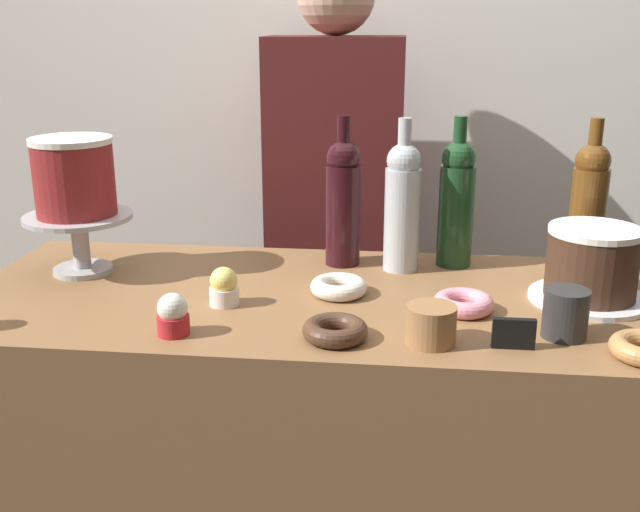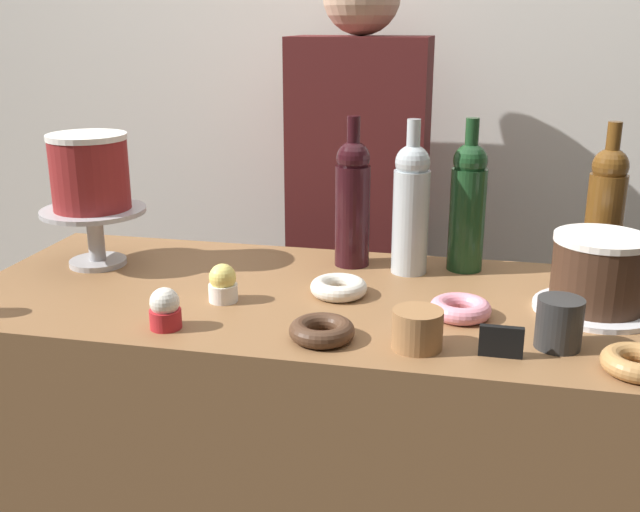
{
  "view_description": "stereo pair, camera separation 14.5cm",
  "coord_description": "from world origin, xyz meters",
  "views": [
    {
      "loc": [
        0.16,
        -1.37,
        1.44
      ],
      "look_at": [
        0.0,
        0.0,
        1.0
      ],
      "focal_mm": 42.04,
      "sensor_mm": 36.0,
      "label": 1
    },
    {
      "loc": [
        0.3,
        -1.35,
        1.44
      ],
      "look_at": [
        0.0,
        0.0,
        1.0
      ],
      "focal_mm": 42.04,
      "sensor_mm": 36.0,
      "label": 2
    }
  ],
  "objects": [
    {
      "name": "donut_chocolate",
      "position": [
        0.05,
        -0.21,
        0.94
      ],
      "size": [
        0.11,
        0.11,
        0.03
      ],
      "color": "#472D1E",
      "rests_on": "display_counter"
    },
    {
      "name": "price_sign_chalkboard",
      "position": [
        0.34,
        -0.21,
        0.95
      ],
      "size": [
        0.07,
        0.01,
        0.05
      ],
      "color": "black",
      "rests_on": "display_counter"
    },
    {
      "name": "wine_bottle_clear",
      "position": [
        0.16,
        0.18,
        1.07
      ],
      "size": [
        0.08,
        0.08,
        0.33
      ],
      "color": "#B2BCC1",
      "rests_on": "display_counter"
    },
    {
      "name": "wine_bottle_green",
      "position": [
        0.27,
        0.22,
        1.07
      ],
      "size": [
        0.08,
        0.08,
        0.33
      ],
      "color": "#193D1E",
      "rests_on": "display_counter"
    },
    {
      "name": "cake_stand_pedestal",
      "position": [
        -0.52,
        0.08,
        1.01
      ],
      "size": [
        0.22,
        0.22,
        0.13
      ],
      "color": "#B2B2B7",
      "rests_on": "display_counter"
    },
    {
      "name": "barista_figure",
      "position": [
        -0.03,
        0.63,
        0.84
      ],
      "size": [
        0.36,
        0.22,
        1.6
      ],
      "color": "black",
      "rests_on": "ground_plane"
    },
    {
      "name": "back_wall",
      "position": [
        0.0,
        0.88,
        1.3
      ],
      "size": [
        6.0,
        0.05,
        2.6
      ],
      "color": "silver",
      "rests_on": "ground_plane"
    },
    {
      "name": "chocolate_round_cake",
      "position": [
        0.52,
        0.03,
        1.0
      ],
      "size": [
        0.17,
        0.17,
        0.14
      ],
      "color": "#3D2619",
      "rests_on": "silver_serving_platter"
    },
    {
      "name": "donut_pink",
      "position": [
        0.27,
        -0.06,
        0.94
      ],
      "size": [
        0.11,
        0.11,
        0.03
      ],
      "color": "pink",
      "rests_on": "display_counter"
    },
    {
      "name": "silver_serving_platter",
      "position": [
        0.52,
        0.03,
        0.93
      ],
      "size": [
        0.23,
        0.23,
        0.01
      ],
      "color": "white",
      "rests_on": "display_counter"
    },
    {
      "name": "wine_bottle_dark_red",
      "position": [
        0.03,
        0.2,
        1.07
      ],
      "size": [
        0.08,
        0.08,
        0.33
      ],
      "color": "black",
      "rests_on": "display_counter"
    },
    {
      "name": "coffee_cup_ceramic",
      "position": [
        0.44,
        -0.16,
        0.97
      ],
      "size": [
        0.08,
        0.08,
        0.09
      ],
      "color": "#282828",
      "rests_on": "display_counter"
    },
    {
      "name": "donut_sugar",
      "position": [
        0.04,
        0.01,
        0.94
      ],
      "size": [
        0.11,
        0.11,
        0.03
      ],
      "color": "silver",
      "rests_on": "display_counter"
    },
    {
      "name": "white_layer_cake",
      "position": [
        -0.52,
        0.08,
        1.13
      ],
      "size": [
        0.17,
        0.17,
        0.16
      ],
      "color": "maroon",
      "rests_on": "cake_stand_pedestal"
    },
    {
      "name": "cupcake_lemon",
      "position": [
        -0.17,
        -0.07,
        0.96
      ],
      "size": [
        0.06,
        0.06,
        0.07
      ],
      "color": "white",
      "rests_on": "display_counter"
    },
    {
      "name": "cupcake_vanilla",
      "position": [
        -0.23,
        -0.22,
        0.96
      ],
      "size": [
        0.06,
        0.06,
        0.07
      ],
      "color": "red",
      "rests_on": "display_counter"
    },
    {
      "name": "wine_bottle_amber",
      "position": [
        0.55,
        0.22,
        1.07
      ],
      "size": [
        0.08,
        0.08,
        0.33
      ],
      "color": "#5B3814",
      "rests_on": "display_counter"
    },
    {
      "name": "cookie_stack",
      "position": [
        0.21,
        -0.21,
        0.96
      ],
      "size": [
        0.08,
        0.08,
        0.07
      ],
      "color": "olive",
      "rests_on": "display_counter"
    },
    {
      "name": "display_counter",
      "position": [
        0.0,
        0.0,
        0.46
      ],
      "size": [
        1.41,
        0.6,
        0.92
      ],
      "color": "brown",
      "rests_on": "ground_plane"
    }
  ]
}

